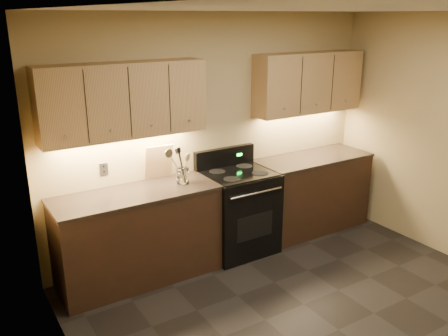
{
  "coord_description": "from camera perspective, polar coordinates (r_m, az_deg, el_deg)",
  "views": [
    {
      "loc": [
        -2.64,
        -2.38,
        2.56
      ],
      "look_at": [
        -0.25,
        1.45,
        1.1
      ],
      "focal_mm": 38.0,
      "sensor_mm": 36.0,
      "label": 1
    }
  ],
  "objects": [
    {
      "name": "steel_skimmer",
      "position": [
        4.79,
        -4.73,
        0.64
      ],
      "size": [
        0.28,
        0.11,
        0.39
      ],
      "primitive_type": null,
      "rotation": [
        -0.04,
        -0.5,
        0.15
      ],
      "color": "silver",
      "rests_on": "utensil_crock"
    },
    {
      "name": "wall_left",
      "position": [
        2.77,
        -15.25,
        -9.86
      ],
      "size": [
        0.04,
        4.0,
        2.6
      ],
      "primitive_type": "cube",
      "color": "tan",
      "rests_on": "ground"
    },
    {
      "name": "utensil_crock",
      "position": [
        4.83,
        -4.98,
        -0.98
      ],
      "size": [
        0.16,
        0.16,
        0.16
      ],
      "color": "white",
      "rests_on": "counter_left"
    },
    {
      "name": "black_turner",
      "position": [
        4.77,
        -4.8,
        0.43
      ],
      "size": [
        0.13,
        0.15,
        0.38
      ],
      "primitive_type": null,
      "rotation": [
        -0.17,
        -0.05,
        0.25
      ],
      "color": "black",
      "rests_on": "utensil_crock"
    },
    {
      "name": "steel_spatula",
      "position": [
        4.81,
        -4.72,
        0.51
      ],
      "size": [
        0.18,
        0.15,
        0.37
      ],
      "primitive_type": null,
      "rotation": [
        -0.02,
        -0.22,
        -0.39
      ],
      "color": "silver",
      "rests_on": "utensil_crock"
    },
    {
      "name": "wall_back",
      "position": [
        5.27,
        -0.91,
        4.09
      ],
      "size": [
        4.0,
        0.04,
        2.6
      ],
      "primitive_type": "cube",
      "color": "tan",
      "rests_on": "ground"
    },
    {
      "name": "upper_cab_right",
      "position": [
        5.75,
        10.13,
        10.07
      ],
      "size": [
        1.44,
        0.3,
        0.7
      ],
      "primitive_type": "cube",
      "color": "tan",
      "rests_on": "wall_back"
    },
    {
      "name": "stove",
      "position": [
        5.31,
        1.66,
        -5.13
      ],
      "size": [
        0.76,
        0.68,
        1.14
      ],
      "color": "black",
      "rests_on": "ground"
    },
    {
      "name": "counter_right",
      "position": [
        5.97,
        10.39,
        -2.91
      ],
      "size": [
        1.46,
        0.62,
        0.93
      ],
      "color": "black",
      "rests_on": "ground"
    },
    {
      "name": "upper_cab_left",
      "position": [
        4.57,
        -11.95,
        7.96
      ],
      "size": [
        1.6,
        0.3,
        0.7
      ],
      "primitive_type": "cube",
      "color": "tan",
      "rests_on": "wall_back"
    },
    {
      "name": "counter_left",
      "position": [
        4.84,
        -10.3,
        -8.04
      ],
      "size": [
        1.62,
        0.62,
        0.93
      ],
      "color": "black",
      "rests_on": "ground"
    },
    {
      "name": "floor",
      "position": [
        4.38,
        13.6,
        -18.4
      ],
      "size": [
        4.0,
        4.0,
        0.0
      ],
      "primitive_type": "plane",
      "color": "black",
      "rests_on": "ground"
    },
    {
      "name": "wooden_spoon",
      "position": [
        4.77,
        -5.11,
        -0.06
      ],
      "size": [
        0.16,
        0.1,
        0.3
      ],
      "primitive_type": null,
      "rotation": [
        -0.09,
        0.36,
        0.14
      ],
      "color": "tan",
      "rests_on": "utensil_crock"
    },
    {
      "name": "outlet_plate",
      "position": [
        4.8,
        -14.27,
        -0.12
      ],
      "size": [
        0.08,
        0.01,
        0.12
      ],
      "primitive_type": "cube",
      "color": "#B2B5BA",
      "rests_on": "wall_back"
    },
    {
      "name": "cutting_board",
      "position": [
        4.94,
        -7.86,
        0.73
      ],
      "size": [
        0.3,
        0.13,
        0.37
      ],
      "primitive_type": "cube",
      "rotation": [
        0.24,
        0.0,
        -0.07
      ],
      "color": "tan",
      "rests_on": "counter_left"
    },
    {
      "name": "ceiling",
      "position": [
        3.56,
        16.79,
        17.85
      ],
      "size": [
        4.0,
        4.0,
        0.0
      ],
      "primitive_type": "plane",
      "rotation": [
        3.14,
        0.0,
        0.0
      ],
      "color": "silver",
      "rests_on": "wall_back"
    }
  ]
}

